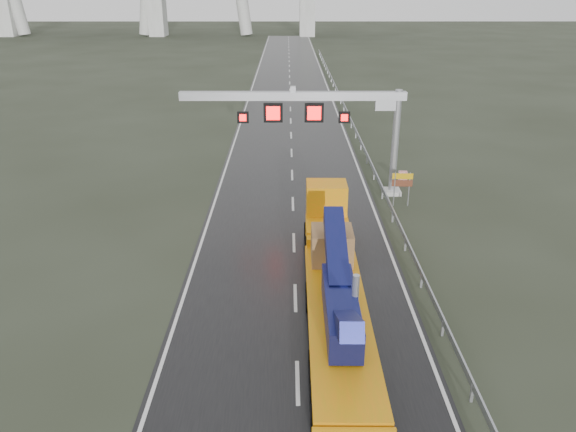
{
  "coord_description": "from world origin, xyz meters",
  "views": [
    {
      "loc": [
        -0.38,
        -18.72,
        13.7
      ],
      "look_at": [
        -0.34,
        6.32,
        3.2
      ],
      "focal_mm": 35.0,
      "sensor_mm": 36.0,
      "label": 1
    }
  ],
  "objects_px": {
    "heavy_haul_truck": "(333,262)",
    "exit_sign_pair": "(402,183)",
    "striped_barrier": "(402,178)",
    "sign_gantry": "(325,114)"
  },
  "relations": [
    {
      "from": "heavy_haul_truck",
      "to": "striped_barrier",
      "type": "height_order",
      "value": "heavy_haul_truck"
    },
    {
      "from": "exit_sign_pair",
      "to": "striped_barrier",
      "type": "bearing_deg",
      "value": 80.11
    },
    {
      "from": "sign_gantry",
      "to": "exit_sign_pair",
      "type": "xyz_separation_m",
      "value": [
        5.0,
        -2.3,
        -4.01
      ]
    },
    {
      "from": "heavy_haul_truck",
      "to": "exit_sign_pair",
      "type": "bearing_deg",
      "value": 64.8
    },
    {
      "from": "exit_sign_pair",
      "to": "heavy_haul_truck",
      "type": "bearing_deg",
      "value": -113.46
    },
    {
      "from": "striped_barrier",
      "to": "exit_sign_pair",
      "type": "bearing_deg",
      "value": -101.07
    },
    {
      "from": "exit_sign_pair",
      "to": "striped_barrier",
      "type": "height_order",
      "value": "exit_sign_pair"
    },
    {
      "from": "sign_gantry",
      "to": "striped_barrier",
      "type": "bearing_deg",
      "value": 17.61
    },
    {
      "from": "sign_gantry",
      "to": "heavy_haul_truck",
      "type": "bearing_deg",
      "value": -91.42
    },
    {
      "from": "sign_gantry",
      "to": "striped_barrier",
      "type": "distance_m",
      "value": 8.02
    }
  ]
}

